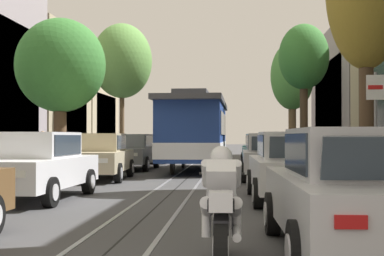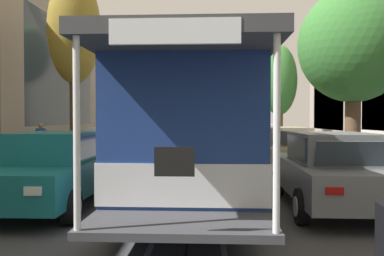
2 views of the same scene
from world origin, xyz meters
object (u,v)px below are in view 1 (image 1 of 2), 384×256
Objects in this scene: parked_car_silver_mid_right at (270,156)px; pedestrian_on_left_pavement at (43,147)px; street_tree_kerb_right_mid at (304,59)px; street_sign_post at (376,125)px; parked_car_teal_fourth_right at (263,152)px; fire_hydrant at (9,175)px; motorcycle_with_rider at (222,210)px; parked_car_black_fifth_left at (152,149)px; parked_car_silver_near_right at (355,191)px; parked_car_teal_fifth_right at (260,149)px; cable_car_trolley at (195,132)px; street_tree_kerb_left_mid at (122,61)px; parked_car_beige_mid_left at (99,156)px; parked_car_white_second_right at (293,166)px; parked_car_grey_fourth_left at (132,152)px; street_tree_kerb_left_second at (60,67)px; street_tree_kerb_right_fourth at (292,77)px; parked_car_white_second_left at (36,165)px.

parked_car_silver_mid_right is 2.51× the size of pedestrian_on_left_pavement.
street_sign_post is at bearing -92.09° from street_tree_kerb_right_mid.
parked_car_teal_fourth_right is 12.10m from fire_hydrant.
pedestrian_on_left_pavement is at bearing 115.06° from motorcycle_with_rider.
parked_car_silver_near_right is (6.00, -23.22, 0.00)m from parked_car_black_fifth_left.
cable_car_trolley reaches higher than parked_car_teal_fifth_right.
parked_car_silver_mid_right is at bearing -59.40° from street_tree_kerb_left_mid.
cable_car_trolley reaches higher than street_sign_post.
street_sign_post is at bearing -51.12° from pedestrian_on_left_pavement.
parked_car_beige_mid_left is 8.21m from parked_car_teal_fourth_right.
motorcycle_with_rider is at bearing -85.00° from cable_car_trolley.
motorcycle_with_rider is (4.37, -23.92, -0.15)m from parked_car_black_fifth_left.
parked_car_white_second_right is at bearing -71.58° from parked_car_black_fifth_left.
parked_car_beige_mid_left is 11.85m from parked_car_black_fifth_left.
motorcycle_with_rider is 2.36× the size of fire_hydrant.
parked_car_black_fifth_left is 12.86m from parked_car_silver_mid_right.
parked_car_black_fifth_left is (-0.02, 6.23, 0.00)m from parked_car_grey_fourth_left.
street_tree_kerb_left_second is 0.79× the size of street_tree_kerb_right_fourth.
motorcycle_with_rider is (-1.63, -23.98, -0.15)m from parked_car_teal_fifth_right.
parked_car_grey_fourth_left is at bearing 89.18° from parked_car_beige_mid_left.
street_tree_kerb_right_mid is (7.90, 12.86, 4.27)m from parked_car_white_second_left.
parked_car_white_second_left is 2.57m from fire_hydrant.
street_tree_kerb_right_fourth reaches higher than fire_hydrant.
street_tree_kerb_left_mid is at bearing 107.95° from parked_car_silver_near_right.
street_tree_kerb_left_second reaches higher than parked_car_beige_mid_left.
parked_car_silver_mid_right is 8.12m from street_sign_post.
parked_car_white_second_right and parked_car_teal_fourth_right have the same top height.
parked_car_beige_mid_left is 5.83m from parked_car_silver_mid_right.
street_tree_kerb_left_mid is 11.94m from street_tree_kerb_right_mid.
motorcycle_with_rider is (4.35, -17.69, -0.15)m from parked_car_grey_fourth_left.
parked_car_grey_fourth_left is at bearing -89.82° from parked_car_black_fifth_left.
parked_car_white_second_left is 1.00× the size of parked_car_black_fifth_left.
parked_car_white_second_right is at bearing -67.69° from street_tree_kerb_left_mid.
parked_car_grey_fourth_left is 8.97m from street_tree_kerb_right_mid.
parked_car_black_fifth_left is at bearing 84.01° from fire_hydrant.
street_tree_kerb_right_mid is (2.02, 6.67, 4.27)m from parked_car_silver_mid_right.
parked_car_teal_fourth_right is 4.88m from street_tree_kerb_right_mid.
motorcycle_with_rider is 1.14× the size of pedestrian_on_left_pavement.
parked_car_beige_mid_left reaches higher than motorcycle_with_rider.
parked_car_teal_fifth_right is (0.13, 17.69, 0.00)m from parked_car_white_second_right.
fire_hydrant is (-1.66, -9.41, -0.38)m from parked_car_grey_fourth_left.
parked_car_silver_near_right is at bearing 23.25° from motorcycle_with_rider.
street_tree_kerb_right_mid reaches higher than street_sign_post.
pedestrian_on_left_pavement is at bearing -144.39° from street_tree_kerb_right_fourth.
parked_car_white_second_left is at bearing -179.55° from parked_car_white_second_right.
parked_car_white_second_right is 0.66× the size of street_tree_kerb_right_mid.
parked_car_silver_mid_right is 5.21× the size of fire_hydrant.
street_tree_kerb_left_mid reaches higher than parked_car_teal_fourth_right.
street_tree_kerb_right_mid is 15.08m from fire_hydrant.
parked_car_grey_fourth_left is 5.83m from parked_car_teal_fourth_right.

